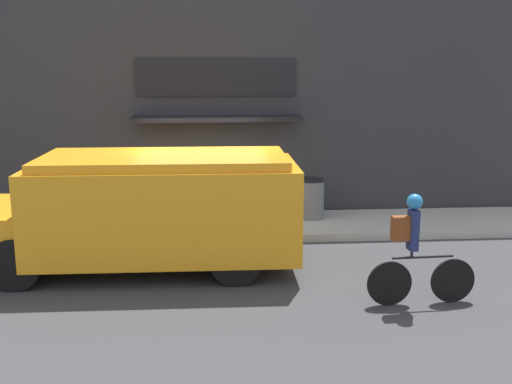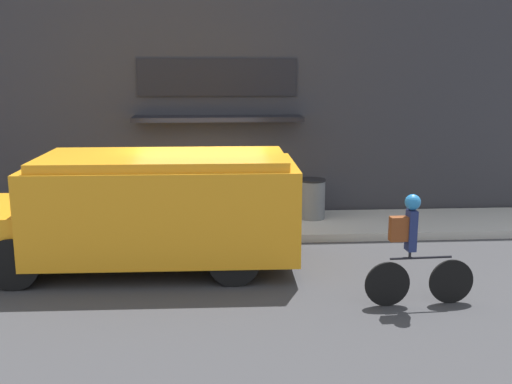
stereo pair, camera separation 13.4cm
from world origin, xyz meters
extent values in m
plane|color=#38383A|center=(0.00, 0.00, 0.00)|extent=(70.00, 70.00, 0.00)
cube|color=#ADAAA3|center=(0.00, 1.00, 0.08)|extent=(28.00, 2.01, 0.17)
cube|color=#2D2D33|center=(0.00, 2.16, 2.60)|extent=(17.86, 0.18, 5.21)
cube|color=black|center=(0.34, 2.05, 3.23)|extent=(3.52, 0.05, 0.82)
cube|color=black|center=(0.34, 1.69, 2.35)|extent=(3.70, 0.75, 0.10)
cube|color=orange|center=(-0.61, -1.28, 1.07)|extent=(4.51, 2.26, 1.56)
cube|color=orange|center=(-3.41, -1.23, 0.72)|extent=(1.17, 2.03, 0.86)
cube|color=orange|center=(-0.61, -1.28, 1.93)|extent=(4.15, 2.08, 0.15)
cube|color=red|center=(-1.81, 0.09, 1.15)|extent=(0.03, 0.44, 0.44)
cylinder|color=black|center=(-2.90, -0.30, 0.42)|extent=(0.85, 0.27, 0.84)
cylinder|color=black|center=(-2.93, -2.18, 0.42)|extent=(0.85, 0.27, 0.84)
cylinder|color=black|center=(0.58, -0.36, 0.42)|extent=(0.85, 0.27, 0.84)
cylinder|color=black|center=(0.55, -2.23, 0.42)|extent=(0.85, 0.27, 0.84)
cylinder|color=black|center=(3.75, -3.23, 0.34)|extent=(0.68, 0.07, 0.68)
cylinder|color=black|center=(2.77, -3.27, 0.34)|extent=(0.68, 0.07, 0.68)
cylinder|color=black|center=(3.26, -3.25, 0.73)|extent=(0.93, 0.08, 0.04)
cylinder|color=black|center=(3.09, -3.25, 0.79)|extent=(0.04, 0.04, 0.12)
cube|color=navy|center=(3.09, -3.25, 1.15)|extent=(0.13, 0.21, 0.60)
sphere|color=#2375B7|center=(3.09, -3.25, 1.57)|extent=(0.23, 0.23, 0.23)
cube|color=brown|center=(2.90, -3.26, 1.18)|extent=(0.27, 0.15, 0.36)
cylinder|color=slate|center=(2.38, 1.32, 0.59)|extent=(0.57, 0.57, 0.84)
cylinder|color=black|center=(2.38, 1.32, 1.03)|extent=(0.58, 0.58, 0.04)
camera|label=1|loc=(0.14, -11.43, 3.49)|focal=42.00mm
camera|label=2|loc=(0.28, -11.44, 3.49)|focal=42.00mm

